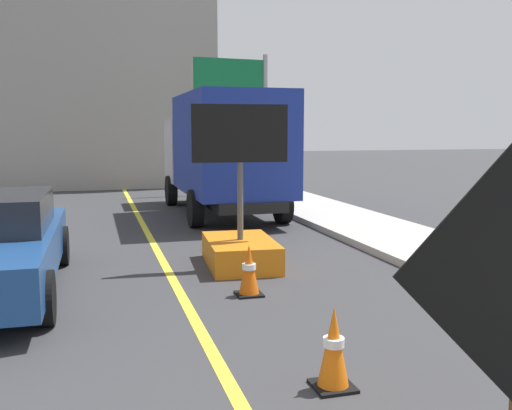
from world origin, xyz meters
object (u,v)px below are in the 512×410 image
at_px(arrow_board_trailer, 240,238).
at_px(traffic_cone_near_sign, 334,348).
at_px(traffic_cone_mid_lane, 249,270).
at_px(box_truck, 223,150).
at_px(highway_guide_sign, 245,98).

relative_size(arrow_board_trailer, traffic_cone_near_sign, 3.63).
bearing_deg(traffic_cone_mid_lane, box_truck, 79.98).
bearing_deg(highway_guide_sign, box_truck, -111.12).
xyz_separation_m(arrow_board_trailer, traffic_cone_mid_lane, (-0.32, -1.73, -0.13)).
bearing_deg(traffic_cone_near_sign, box_truck, 82.57).
distance_m(box_truck, traffic_cone_near_sign, 10.73).
height_order(highway_guide_sign, traffic_cone_near_sign, highway_guide_sign).
relative_size(box_truck, traffic_cone_near_sign, 8.88).
distance_m(box_truck, highway_guide_sign, 5.81).
bearing_deg(traffic_cone_near_sign, traffic_cone_mid_lane, 89.26).
distance_m(arrow_board_trailer, traffic_cone_near_sign, 4.72).
xyz_separation_m(arrow_board_trailer, box_truck, (1.02, 5.84, 1.27)).
relative_size(arrow_board_trailer, highway_guide_sign, 0.54).
bearing_deg(highway_guide_sign, arrow_board_trailer, -105.33).
bearing_deg(box_truck, highway_guide_sign, 68.88).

